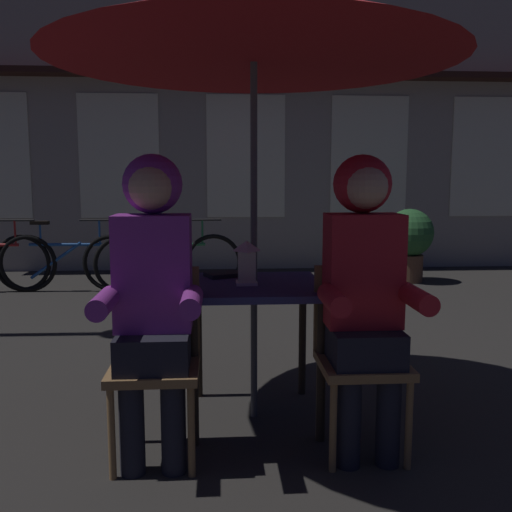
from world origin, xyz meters
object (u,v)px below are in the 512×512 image
(chair_right, at_px, (359,348))
(bicycle_second, at_px, (66,262))
(person_left_hooded, at_px, (153,278))
(cafe_table, at_px, (254,302))
(book, at_px, (224,274))
(lantern, at_px, (247,261))
(potted_plant, at_px, (409,239))
(bicycle_third, at_px, (168,262))
(person_right_hooded, at_px, (364,276))
(patio_umbrella, at_px, (254,23))
(chair_left, at_px, (156,352))

(chair_right, distance_m, bicycle_second, 4.63)
(chair_right, bearing_deg, person_left_hooded, -176.61)
(bicycle_second, bearing_deg, cafe_table, -61.72)
(chair_right, distance_m, book, 0.90)
(cafe_table, relative_size, lantern, 3.20)
(bicycle_second, bearing_deg, potted_plant, 5.09)
(bicycle_second, height_order, potted_plant, potted_plant)
(book, bearing_deg, bicycle_third, 77.17)
(cafe_table, height_order, bicycle_third, bicycle_third)
(lantern, distance_m, person_right_hooded, 0.65)
(bicycle_second, distance_m, potted_plant, 4.16)
(bicycle_third, xyz_separation_m, potted_plant, (2.97, 0.47, 0.20))
(patio_umbrella, relative_size, potted_plant, 2.51)
(patio_umbrella, relative_size, bicycle_third, 1.38)
(person_left_hooded, xyz_separation_m, bicycle_second, (-1.45, 4.01, -0.50))
(cafe_table, distance_m, book, 0.29)
(chair_left, bearing_deg, chair_right, 0.00)
(patio_umbrella, relative_size, lantern, 10.00)
(book, xyz_separation_m, potted_plant, (2.36, 3.74, -0.21))
(person_left_hooded, bearing_deg, lantern, 41.80)
(cafe_table, relative_size, patio_umbrella, 0.32)
(lantern, xyz_separation_m, book, (-0.11, 0.25, -0.11))
(chair_left, distance_m, person_left_hooded, 0.36)
(person_right_hooded, xyz_separation_m, potted_plant, (1.73, 4.38, -0.30))
(chair_left, bearing_deg, lantern, 37.41)
(cafe_table, relative_size, book, 3.70)
(lantern, distance_m, potted_plant, 4.59)
(bicycle_second, bearing_deg, lantern, -62.43)
(chair_right, bearing_deg, cafe_table, 142.45)
(potted_plant, bearing_deg, person_left_hooded, -121.52)
(person_right_hooded, distance_m, bicycle_third, 4.13)
(potted_plant, bearing_deg, bicycle_second, -174.91)
(person_left_hooded, bearing_deg, potted_plant, 58.48)
(bicycle_third, bearing_deg, book, -79.53)
(chair_left, height_order, chair_right, same)
(cafe_table, relative_size, person_right_hooded, 0.53)
(lantern, xyz_separation_m, chair_right, (0.52, -0.34, -0.37))
(potted_plant, bearing_deg, bicycle_third, -170.99)
(patio_umbrella, height_order, bicycle_third, patio_umbrella)
(person_right_hooded, distance_m, bicycle_second, 4.71)
(bicycle_second, distance_m, bicycle_third, 1.17)
(chair_right, height_order, book, chair_right)
(chair_left, bearing_deg, person_left_hooded, -90.00)
(chair_right, bearing_deg, bicycle_third, 107.82)
(cafe_table, bearing_deg, bicycle_second, 118.28)
(patio_umbrella, xyz_separation_m, person_right_hooded, (0.48, -0.43, -1.21))
(bicycle_third, height_order, potted_plant, potted_plant)
(patio_umbrella, height_order, chair_left, patio_umbrella)
(potted_plant, bearing_deg, chair_left, -121.85)
(patio_umbrella, xyz_separation_m, chair_right, (0.48, -0.37, -1.57))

